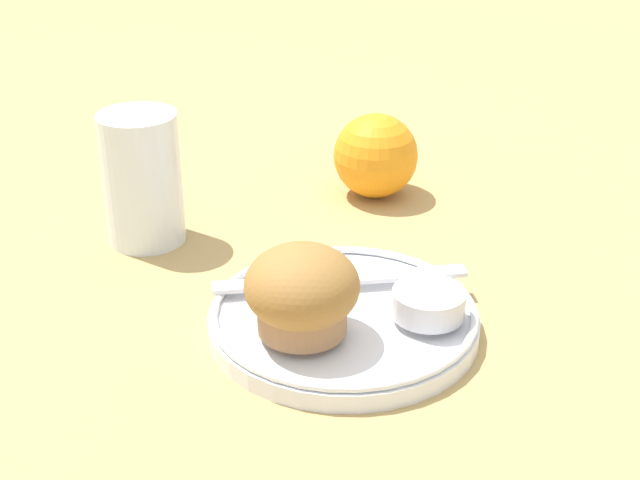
{
  "coord_description": "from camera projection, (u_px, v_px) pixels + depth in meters",
  "views": [
    {
      "loc": [
        -0.17,
        -0.53,
        0.36
      ],
      "look_at": [
        -0.01,
        0.04,
        0.06
      ],
      "focal_mm": 50.0,
      "sensor_mm": 36.0,
      "label": 1
    }
  ],
  "objects": [
    {
      "name": "orange_fruit",
      "position": [
        376.0,
        156.0,
        0.86
      ],
      "size": [
        0.08,
        0.08,
        0.08
      ],
      "color": "orange",
      "rests_on": "ground_plane"
    },
    {
      "name": "juice_glass",
      "position": [
        142.0,
        179.0,
        0.76
      ],
      "size": [
        0.07,
        0.07,
        0.12
      ],
      "color": "silver",
      "rests_on": "ground_plane"
    },
    {
      "name": "plate",
      "position": [
        344.0,
        321.0,
        0.65
      ],
      "size": [
        0.2,
        0.2,
        0.02
      ],
      "color": "white",
      "rests_on": "ground_plane"
    },
    {
      "name": "ground_plane",
      "position": [
        343.0,
        330.0,
        0.66
      ],
      "size": [
        3.0,
        3.0,
        0.0
      ],
      "primitive_type": "plane",
      "color": "tan"
    },
    {
      "name": "cream_ramekin",
      "position": [
        429.0,
        302.0,
        0.64
      ],
      "size": [
        0.05,
        0.05,
        0.02
      ],
      "color": "silver",
      "rests_on": "plate"
    },
    {
      "name": "muffin",
      "position": [
        302.0,
        292.0,
        0.61
      ],
      "size": [
        0.08,
        0.08,
        0.06
      ],
      "color": "#9E7047",
      "rests_on": "plate"
    },
    {
      "name": "butter_knife",
      "position": [
        341.0,
        279.0,
        0.68
      ],
      "size": [
        0.2,
        0.04,
        0.0
      ],
      "rotation": [
        0.0,
        0.0,
        -0.13
      ],
      "color": "silver",
      "rests_on": "plate"
    },
    {
      "name": "berry_pair",
      "position": [
        292.0,
        278.0,
        0.67
      ],
      "size": [
        0.03,
        0.02,
        0.02
      ],
      "color": "maroon",
      "rests_on": "plate"
    }
  ]
}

